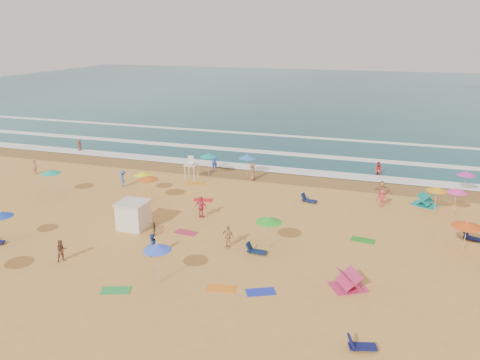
% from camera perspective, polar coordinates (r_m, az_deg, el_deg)
% --- Properties ---
extents(ground, '(220.00, 220.00, 0.00)m').
position_cam_1_polar(ground, '(38.23, -4.21, -4.61)').
color(ground, gold).
rests_on(ground, ground).
extents(ocean, '(220.00, 140.00, 0.18)m').
position_cam_1_polar(ocean, '(118.34, 11.51, 10.35)').
color(ocean, '#0C4756').
rests_on(ocean, ground).
extents(wet_sand, '(220.00, 220.00, 0.00)m').
position_cam_1_polar(wet_sand, '(49.33, 1.25, 0.64)').
color(wet_sand, olive).
rests_on(wet_sand, ground).
extents(surf_foam, '(200.00, 18.70, 0.05)m').
position_cam_1_polar(surf_foam, '(57.49, 3.80, 3.19)').
color(surf_foam, white).
rests_on(surf_foam, ground).
extents(cabana, '(2.00, 2.00, 2.00)m').
position_cam_1_polar(cabana, '(36.82, -12.85, -4.25)').
color(cabana, white).
rests_on(cabana, ground).
extents(cabana_roof, '(2.20, 2.20, 0.12)m').
position_cam_1_polar(cabana_roof, '(36.44, -12.97, -2.71)').
color(cabana_roof, silver).
rests_on(cabana_roof, cabana).
extents(bicycle, '(1.34, 1.83, 0.92)m').
position_cam_1_polar(bicycle, '(35.89, -10.41, -5.62)').
color(bicycle, black).
rests_on(bicycle, ground).
extents(lifeguard_stand, '(1.20, 1.20, 2.10)m').
position_cam_1_polar(lifeguard_stand, '(47.78, -5.95, 1.29)').
color(lifeguard_stand, white).
rests_on(lifeguard_stand, ground).
extents(beach_umbrellas, '(50.36, 30.98, 0.82)m').
position_cam_1_polar(beach_umbrellas, '(36.01, -0.23, -2.26)').
color(beach_umbrellas, blue).
rests_on(beach_umbrellas, ground).
extents(loungers, '(57.32, 20.06, 0.34)m').
position_cam_1_polar(loungers, '(32.40, 4.77, -8.59)').
color(loungers, '#0F184D').
rests_on(loungers, ground).
extents(towels, '(49.47, 24.52, 0.03)m').
position_cam_1_polar(towels, '(36.65, -5.91, -5.65)').
color(towels, orange).
rests_on(towels, ground).
extents(popup_tents, '(7.49, 18.39, 1.20)m').
position_cam_1_polar(popup_tents, '(36.07, 18.31, -5.90)').
color(popup_tents, '#C62C60').
rests_on(popup_tents, ground).
extents(beachgoers, '(51.99, 27.15, 2.11)m').
position_cam_1_polar(beachgoers, '(42.73, -2.00, -0.98)').
color(beachgoers, tan).
rests_on(beachgoers, ground).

